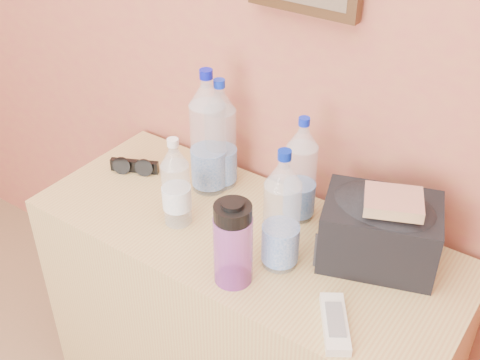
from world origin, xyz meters
name	(u,v)px	position (x,y,z in m)	size (l,w,h in m)	color
dresser	(244,327)	(0.05, 1.73, 0.37)	(1.19, 0.50, 0.74)	#A37857
pet_large_a	(208,139)	(-0.15, 1.85, 0.91)	(0.10, 0.10, 0.37)	silver
pet_large_b	(220,140)	(-0.14, 1.88, 0.89)	(0.09, 0.09, 0.33)	silver
pet_large_c	(301,175)	(0.13, 1.88, 0.88)	(0.08, 0.08, 0.31)	silver
pet_large_d	(282,216)	(0.19, 1.68, 0.89)	(0.09, 0.09, 0.33)	white
pet_small	(176,187)	(-0.12, 1.67, 0.86)	(0.07, 0.07, 0.26)	white
nalgene_bottle	(233,243)	(0.13, 1.57, 0.86)	(0.09, 0.09, 0.23)	purple
sunglasses	(135,166)	(-0.39, 1.78, 0.76)	(0.15, 0.06, 0.04)	black
ac_remote	(335,323)	(0.40, 1.57, 0.76)	(0.17, 0.05, 0.02)	beige
toiletry_bag	(380,229)	(0.38, 1.84, 0.84)	(0.28, 0.20, 0.19)	black
foil_packet	(393,202)	(0.41, 1.81, 0.95)	(0.13, 0.11, 0.03)	silver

